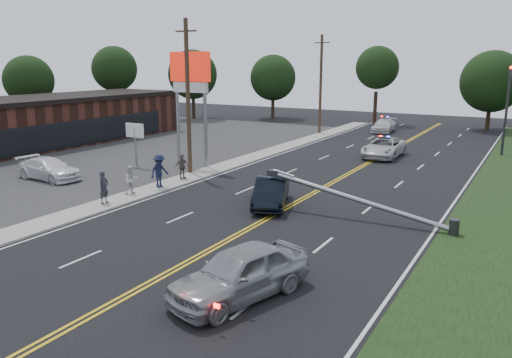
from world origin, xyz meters
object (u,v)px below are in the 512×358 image
Objects in this scene: emergency_a at (384,148)px; bystander_d at (182,166)px; waiting_sedan at (240,273)px; bystander_b at (131,180)px; traffic_signal at (507,103)px; utility_pole_mid at (188,97)px; fallen_streetlight at (367,202)px; parked_car at (49,169)px; bystander_c at (159,171)px; crashed_sedan at (271,192)px; small_sign at (135,134)px; pylon_sign at (190,81)px; utility_pole_far at (321,84)px; bystander_a at (104,187)px; emergency_b at (384,126)px.

bystander_d is (-8.73, -14.32, 0.16)m from emergency_a.
waiting_sedan is 13.95m from bystander_b.
traffic_signal is 4.45× the size of bystander_d.
fallen_streetlight is at bearing -16.64° from utility_pole_mid.
parked_car is (-20.19, -1.76, -0.24)m from fallen_streetlight.
bystander_c reaches higher than fallen_streetlight.
utility_pole_mid reaches higher than crashed_sedan.
bystander_b is at bearing -162.63° from bystander_d.
crashed_sedan is (-9.18, -22.01, -3.47)m from traffic_signal.
bystander_c is at bearing -35.91° from small_sign.
waiting_sedan is at bearing -99.17° from traffic_signal.
bystander_c is (2.28, -6.18, -4.90)m from pylon_sign.
bystander_b is at bearing -124.95° from traffic_signal.
utility_pole_far reaches higher than parked_car.
bystander_b is 4.33m from bystander_d.
crashed_sedan is 0.95× the size of parked_car.
crashed_sedan is 8.68m from bystander_a.
utility_pole_mid is (-17.50, -18.00, 0.88)m from traffic_signal.
crashed_sedan is 7.98m from bystander_b.
waiting_sedan is 0.91× the size of emergency_a.
crashed_sedan is 0.90× the size of waiting_sedan.
bystander_a reaches higher than waiting_sedan.
utility_pole_mid is at bearing 21.74° from bystander_c.
utility_pole_mid is 2.13× the size of parked_car.
small_sign is 6.32m from parked_car.
emergency_b is at bearing 69.23° from small_sign.
traffic_signal reaches higher than small_sign.
pylon_sign is at bearing -93.72° from utility_pole_far.
emergency_a is 3.42× the size of bystander_d.
parked_car is 2.94× the size of bystander_b.
parked_car is at bearing -132.60° from emergency_a.
waiting_sedan reaches higher than crashed_sedan.
pylon_sign is at bearing -139.61° from traffic_signal.
traffic_signal is 1.30× the size of emergency_a.
parked_car is at bearing -175.01° from fallen_streetlight.
parked_car is at bearing -135.64° from traffic_signal.
traffic_signal is 32.22m from waiting_sedan.
waiting_sedan is (12.39, -13.63, -4.24)m from utility_pole_mid.
traffic_signal is 4.12× the size of bystander_a.
traffic_signal reaches higher than emergency_a.
waiting_sedan is (13.69, -15.63, -5.16)m from pylon_sign.
traffic_signal reaches higher than bystander_a.
fallen_streetlight is 14.58m from utility_pole_mid.
crashed_sedan is at bearing -94.94° from emergency_a.
crashed_sedan is (8.32, -26.02, -4.35)m from utility_pole_far.
bystander_b is at bearing 178.49° from bystander_c.
bystander_d is at bearing -18.08° from small_sign.
crashed_sedan is at bearing -112.64° from traffic_signal.
crashed_sedan reaches higher than parked_car.
waiting_sedan is (-0.99, -9.63, -0.08)m from fallen_streetlight.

